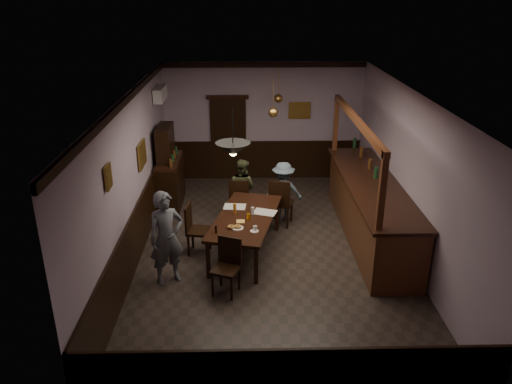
{
  "coord_description": "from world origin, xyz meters",
  "views": [
    {
      "loc": [
        -0.49,
        -8.36,
        4.69
      ],
      "look_at": [
        -0.29,
        0.19,
        1.15
      ],
      "focal_mm": 35.0,
      "sensor_mm": 36.0,
      "label": 1
    }
  ],
  "objects_px": {
    "chair_side": "(195,227)",
    "sideboard": "(169,174)",
    "chair_far_right": "(280,201)",
    "coffee_cup": "(255,228)",
    "person_standing": "(167,238)",
    "person_seated_left": "(242,188)",
    "pendant_brass_far": "(278,98)",
    "chair_near": "(227,263)",
    "pendant_iron": "(233,149)",
    "dining_table": "(245,219)",
    "person_seated_right": "(283,192)",
    "chair_far_left": "(239,198)",
    "pendant_brass_mid": "(273,112)",
    "soda_can": "(248,217)",
    "bar_counter": "(370,208)"
  },
  "relations": [
    {
      "from": "person_standing",
      "to": "person_seated_left",
      "type": "xyz_separation_m",
      "value": [
        1.24,
        2.58,
        -0.16
      ]
    },
    {
      "from": "chair_side",
      "to": "person_standing",
      "type": "distance_m",
      "value": 1.09
    },
    {
      "from": "dining_table",
      "to": "person_standing",
      "type": "distance_m",
      "value": 1.64
    },
    {
      "from": "pendant_brass_mid",
      "to": "coffee_cup",
      "type": "bearing_deg",
      "value": -100.5
    },
    {
      "from": "person_seated_right",
      "to": "soda_can",
      "type": "bearing_deg",
      "value": 61.38
    },
    {
      "from": "chair_near",
      "to": "pendant_iron",
      "type": "relative_size",
      "value": 1.15
    },
    {
      "from": "chair_far_left",
      "to": "pendant_brass_mid",
      "type": "relative_size",
      "value": 1.2
    },
    {
      "from": "person_seated_left",
      "to": "bar_counter",
      "type": "xyz_separation_m",
      "value": [
        2.55,
        -1.0,
        -0.04
      ]
    },
    {
      "from": "dining_table",
      "to": "chair_far_right",
      "type": "relative_size",
      "value": 2.28
    },
    {
      "from": "soda_can",
      "to": "pendant_brass_mid",
      "type": "bearing_deg",
      "value": 73.8
    },
    {
      "from": "pendant_brass_far",
      "to": "dining_table",
      "type": "bearing_deg",
      "value": -104.49
    },
    {
      "from": "chair_near",
      "to": "person_seated_left",
      "type": "bearing_deg",
      "value": 107.02
    },
    {
      "from": "chair_far_left",
      "to": "sideboard",
      "type": "xyz_separation_m",
      "value": [
        -1.6,
        0.97,
        0.21
      ]
    },
    {
      "from": "chair_far_right",
      "to": "soda_can",
      "type": "height_order",
      "value": "chair_far_right"
    },
    {
      "from": "chair_far_left",
      "to": "person_standing",
      "type": "height_order",
      "value": "person_standing"
    },
    {
      "from": "bar_counter",
      "to": "person_seated_right",
      "type": "bearing_deg",
      "value": 154.74
    },
    {
      "from": "chair_far_right",
      "to": "pendant_brass_far",
      "type": "xyz_separation_m",
      "value": [
        0.06,
        1.92,
        1.73
      ]
    },
    {
      "from": "person_standing",
      "to": "person_seated_right",
      "type": "height_order",
      "value": "person_standing"
    },
    {
      "from": "chair_far_right",
      "to": "coffee_cup",
      "type": "xyz_separation_m",
      "value": [
        -0.56,
        -1.71,
        0.23
      ]
    },
    {
      "from": "person_seated_left",
      "to": "sideboard",
      "type": "relative_size",
      "value": 0.71
    },
    {
      "from": "sideboard",
      "to": "bar_counter",
      "type": "bearing_deg",
      "value": -22.0
    },
    {
      "from": "person_standing",
      "to": "soda_can",
      "type": "xyz_separation_m",
      "value": [
        1.37,
        0.82,
        -0.01
      ]
    },
    {
      "from": "coffee_cup",
      "to": "pendant_iron",
      "type": "bearing_deg",
      "value": -137.94
    },
    {
      "from": "chair_far_left",
      "to": "pendant_iron",
      "type": "distance_m",
      "value": 2.75
    },
    {
      "from": "person_seated_right",
      "to": "coffee_cup",
      "type": "distance_m",
      "value": 2.09
    },
    {
      "from": "sideboard",
      "to": "person_standing",
      "type": "bearing_deg",
      "value": -82.86
    },
    {
      "from": "dining_table",
      "to": "bar_counter",
      "type": "bearing_deg",
      "value": 13.82
    },
    {
      "from": "pendant_iron",
      "to": "chair_side",
      "type": "bearing_deg",
      "value": 133.87
    },
    {
      "from": "chair_side",
      "to": "sideboard",
      "type": "bearing_deg",
      "value": 26.68
    },
    {
      "from": "bar_counter",
      "to": "sideboard",
      "type": "bearing_deg",
      "value": 158.0
    },
    {
      "from": "person_seated_right",
      "to": "pendant_brass_far",
      "type": "bearing_deg",
      "value": -92.27
    },
    {
      "from": "chair_side",
      "to": "pendant_brass_far",
      "type": "relative_size",
      "value": 1.2
    },
    {
      "from": "chair_near",
      "to": "soda_can",
      "type": "xyz_separation_m",
      "value": [
        0.36,
        1.14,
        0.29
      ]
    },
    {
      "from": "person_standing",
      "to": "pendant_brass_mid",
      "type": "bearing_deg",
      "value": 25.92
    },
    {
      "from": "chair_side",
      "to": "pendant_iron",
      "type": "xyz_separation_m",
      "value": [
        0.76,
        -0.79,
        1.76
      ]
    },
    {
      "from": "person_seated_left",
      "to": "coffee_cup",
      "type": "xyz_separation_m",
      "value": [
        0.24,
        -2.2,
        0.14
      ]
    },
    {
      "from": "person_seated_right",
      "to": "pendant_brass_far",
      "type": "distance_m",
      "value": 2.32
    },
    {
      "from": "chair_side",
      "to": "sideboard",
      "type": "xyz_separation_m",
      "value": [
        -0.77,
        2.29,
        0.21
      ]
    },
    {
      "from": "chair_far_left",
      "to": "pendant_iron",
      "type": "bearing_deg",
      "value": 91.96
    },
    {
      "from": "pendant_brass_far",
      "to": "chair_near",
      "type": "bearing_deg",
      "value": -104.1
    },
    {
      "from": "chair_near",
      "to": "soda_can",
      "type": "height_order",
      "value": "chair_near"
    },
    {
      "from": "chair_near",
      "to": "person_standing",
      "type": "xyz_separation_m",
      "value": [
        -1.01,
        0.32,
        0.3
      ]
    },
    {
      "from": "soda_can",
      "to": "coffee_cup",
      "type": "bearing_deg",
      "value": -75.55
    },
    {
      "from": "pendant_brass_far",
      "to": "person_standing",
      "type": "bearing_deg",
      "value": -117.66
    },
    {
      "from": "person_seated_right",
      "to": "pendant_brass_mid",
      "type": "height_order",
      "value": "pendant_brass_mid"
    },
    {
      "from": "chair_far_left",
      "to": "pendant_brass_far",
      "type": "distance_m",
      "value": 2.62
    },
    {
      "from": "chair_near",
      "to": "soda_can",
      "type": "bearing_deg",
      "value": 94.18
    },
    {
      "from": "chair_far_left",
      "to": "soda_can",
      "type": "bearing_deg",
      "value": 100.54
    },
    {
      "from": "person_standing",
      "to": "coffee_cup",
      "type": "relative_size",
      "value": 20.5
    },
    {
      "from": "chair_near",
      "to": "coffee_cup",
      "type": "bearing_deg",
      "value": 77.9
    }
  ]
}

